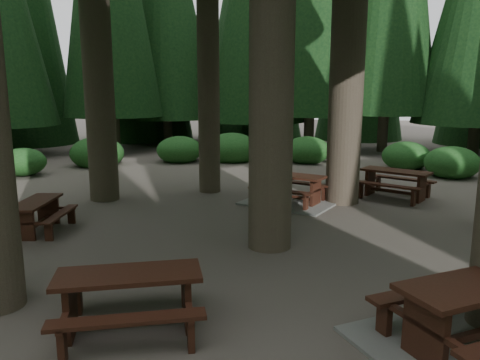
# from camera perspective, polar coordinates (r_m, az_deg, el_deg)

# --- Properties ---
(ground) EXTENTS (80.00, 80.00, 0.00)m
(ground) POSITION_cam_1_polar(r_m,az_deg,el_deg) (9.29, -1.48, -8.22)
(ground) COLOR #4D473F
(ground) RESTS_ON ground
(picnic_table_a) EXTENTS (3.28, 3.14, 0.87)m
(picnic_table_a) POSITION_cam_1_polar(r_m,az_deg,el_deg) (6.44, 26.85, -15.60)
(picnic_table_a) COLOR gray
(picnic_table_a) RESTS_ON ground
(picnic_table_b) EXTENTS (1.50, 1.76, 0.69)m
(picnic_table_b) POSITION_cam_1_polar(r_m,az_deg,el_deg) (11.09, -23.64, -3.52)
(picnic_table_b) COLOR #381B11
(picnic_table_b) RESTS_ON ground
(picnic_table_c) EXTENTS (2.90, 2.68, 0.79)m
(picnic_table_c) POSITION_cam_1_polar(r_m,az_deg,el_deg) (12.82, 6.16, -1.62)
(picnic_table_c) COLOR gray
(picnic_table_c) RESTS_ON ground
(picnic_table_d) EXTENTS (2.36, 2.22, 0.81)m
(picnic_table_d) POSITION_cam_1_polar(r_m,az_deg,el_deg) (14.00, 18.40, 0.05)
(picnic_table_d) COLOR #381B11
(picnic_table_d) RESTS_ON ground
(picnic_table_e) EXTENTS (2.21, 1.99, 0.79)m
(picnic_table_e) POSITION_cam_1_polar(r_m,az_deg,el_deg) (6.27, -13.34, -13.17)
(picnic_table_e) COLOR #381B11
(picnic_table_e) RESTS_ON ground
(shrub_ring) EXTENTS (23.86, 24.64, 1.49)m
(shrub_ring) POSITION_cam_1_polar(r_m,az_deg,el_deg) (9.79, 3.39, -4.78)
(shrub_ring) COLOR #1E551D
(shrub_ring) RESTS_ON ground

